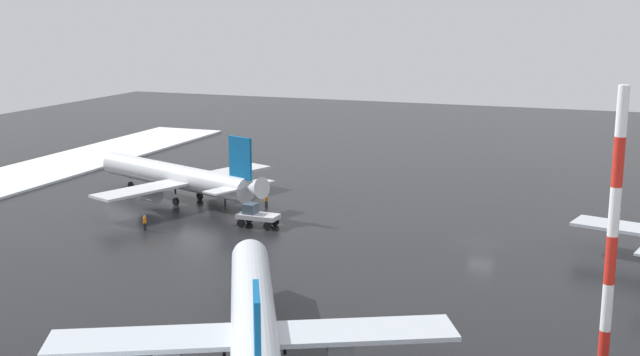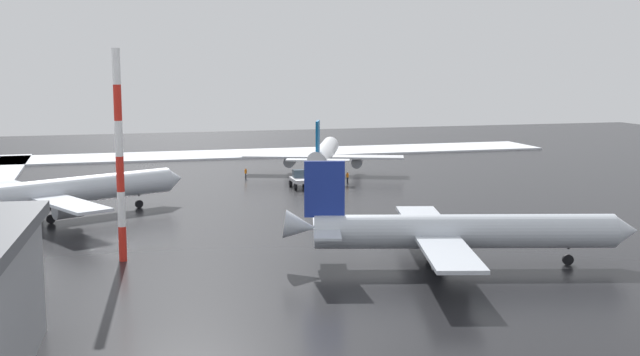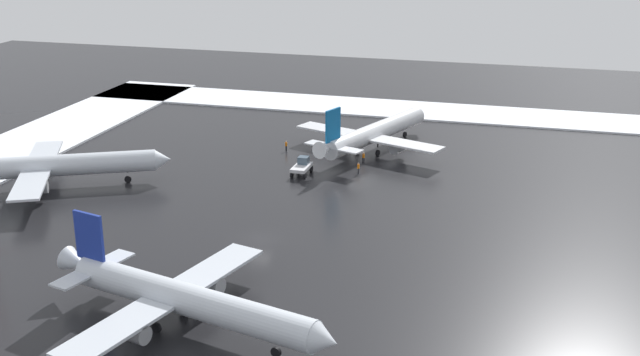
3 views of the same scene
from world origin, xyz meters
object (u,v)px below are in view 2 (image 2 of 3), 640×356
(pushback_tug, at_px, (299,179))
(ground_crew_mid_apron, at_px, (335,172))
(antenna_mast, at_px, (120,156))
(airplane_parked_starboard, at_px, (324,154))
(ground_crew_by_nose_gear, at_px, (347,177))
(ground_crew_beside_wing, at_px, (246,173))
(airplane_far_rear, at_px, (59,192))
(airplane_foreground_jet, at_px, (456,231))

(pushback_tug, height_order, ground_crew_mid_apron, pushback_tug)
(pushback_tug, distance_m, antenna_mast, 45.77)
(antenna_mast, bearing_deg, airplane_parked_starboard, 147.00)
(ground_crew_by_nose_gear, bearing_deg, antenna_mast, 43.59)
(ground_crew_beside_wing, distance_m, ground_crew_by_nose_gear, 16.07)
(ground_crew_mid_apron, xyz_separation_m, ground_crew_by_nose_gear, (5.34, 0.43, 0.00))
(airplane_far_rear, relative_size, ground_crew_mid_apron, 17.45)
(airplane_far_rear, relative_size, pushback_tug, 6.45)
(ground_crew_beside_wing, bearing_deg, ground_crew_by_nose_gear, -22.61)
(airplane_far_rear, relative_size, ground_crew_beside_wing, 17.45)
(ground_crew_by_nose_gear, bearing_deg, ground_crew_mid_apron, -91.33)
(ground_crew_mid_apron, xyz_separation_m, antenna_mast, (44.68, -33.17, 8.58))
(airplane_far_rear, relative_size, antenna_mast, 1.56)
(airplane_foreground_jet, height_order, airplane_far_rear, airplane_far_rear)
(airplane_far_rear, xyz_separation_m, pushback_tug, (-14.86, 32.07, -1.86))
(ground_crew_by_nose_gear, xyz_separation_m, antenna_mast, (39.34, -33.60, 8.58))
(ground_crew_mid_apron, bearing_deg, ground_crew_by_nose_gear, 170.60)
(airplane_parked_starboard, relative_size, airplane_foreground_jet, 0.97)
(ground_crew_by_nose_gear, relative_size, antenna_mast, 0.09)
(airplane_parked_starboard, bearing_deg, ground_crew_by_nose_gear, -158.50)
(airplane_parked_starboard, bearing_deg, ground_crew_mid_apron, -161.27)
(ground_crew_mid_apron, xyz_separation_m, ground_crew_beside_wing, (-2.85, -13.40, 0.00))
(airplane_far_rear, bearing_deg, ground_crew_by_nose_gear, -3.18)
(airplane_far_rear, xyz_separation_m, ground_crew_by_nose_gear, (-17.21, 40.01, -2.18))
(ground_crew_beside_wing, relative_size, antenna_mast, 0.09)
(ground_crew_by_nose_gear, bearing_deg, airplane_foreground_jet, 77.93)
(ground_crew_beside_wing, relative_size, ground_crew_by_nose_gear, 1.00)
(airplane_far_rear, bearing_deg, airplane_foreground_jet, -68.82)
(pushback_tug, relative_size, ground_crew_mid_apron, 2.71)
(airplane_foreground_jet, distance_m, airplane_far_rear, 47.01)
(pushback_tug, height_order, ground_crew_beside_wing, pushback_tug)
(airplane_parked_starboard, xyz_separation_m, antenna_mast, (51.37, -33.36, 6.49))
(airplane_parked_starboard, xyz_separation_m, ground_crew_mid_apron, (6.68, -0.19, -2.09))
(airplane_parked_starboard, relative_size, airplane_far_rear, 1.01)
(airplane_parked_starboard, xyz_separation_m, airplane_foreground_jet, (60.92, -5.05, 0.04))
(pushback_tug, xyz_separation_m, antenna_mast, (36.99, -25.66, 8.26))
(airplane_parked_starboard, relative_size, ground_crew_by_nose_gear, 17.58)
(airplane_parked_starboard, bearing_deg, airplane_far_rear, 146.70)
(airplane_far_rear, distance_m, ground_crew_mid_apron, 45.61)
(airplane_parked_starboard, distance_m, ground_crew_beside_wing, 14.27)
(pushback_tug, relative_size, ground_crew_by_nose_gear, 2.71)
(airplane_far_rear, xyz_separation_m, ground_crew_beside_wing, (-25.40, 26.19, -2.18))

